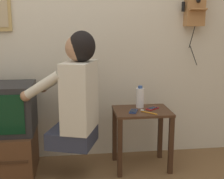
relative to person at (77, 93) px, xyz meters
The scene contains 9 objects.
wall_back 0.72m from the person, 82.01° to the left, with size 6.80×0.05×2.55m.
side_table 0.69m from the person, 12.80° to the left, with size 0.50×0.39×0.55m.
person is the anchor object (origin of this frame).
tv_stand 0.89m from the person, 166.72° to the left, with size 0.60×0.51×0.38m.
wall_phone_antique 1.41m from the person, 19.71° to the left, with size 0.22×0.19×0.83m.
cell_phone_held 0.54m from the person, ahead, with size 0.10×0.14×0.01m.
cell_phone_spare 0.73m from the person, 12.54° to the left, with size 0.13×0.12×0.01m.
water_bottle 0.63m from the person, 20.73° to the left, with size 0.07×0.07×0.20m.
toothbrush 0.64m from the person, ahead, with size 0.12×0.12×0.02m.
Camera 1 is at (-0.09, -1.95, 1.32)m, focal length 50.00 mm.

